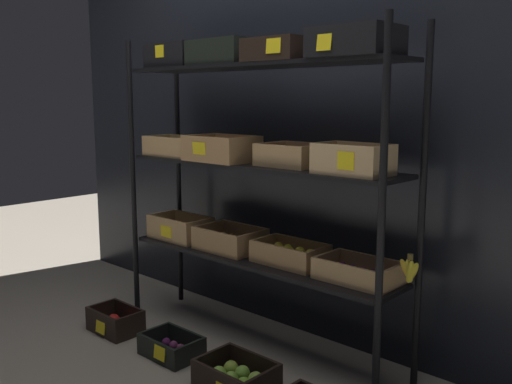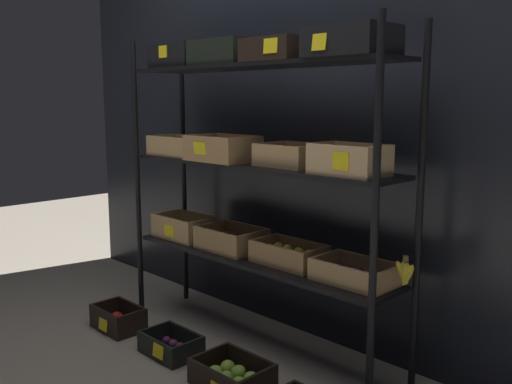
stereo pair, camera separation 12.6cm
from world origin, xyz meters
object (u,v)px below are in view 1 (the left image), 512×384
display_rack (252,160)px  crate_ground_apple_red (116,323)px  crate_ground_plum (172,348)px  crate_ground_apple_green (237,377)px

display_rack → crate_ground_apple_red: display_rack is taller
crate_ground_apple_red → crate_ground_plum: crate_ground_apple_red is taller
crate_ground_plum → crate_ground_apple_green: size_ratio=0.89×
display_rack → crate_ground_apple_red: 1.24m
crate_ground_apple_red → crate_ground_plum: bearing=2.3°
crate_ground_apple_red → crate_ground_apple_green: (0.95, 0.02, -0.01)m
display_rack → crate_ground_plum: size_ratio=5.81×
display_rack → crate_ground_apple_red: (-0.68, -0.41, -0.95)m
crate_ground_apple_red → crate_ground_plum: 0.48m
crate_ground_plum → crate_ground_apple_green: bearing=0.7°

